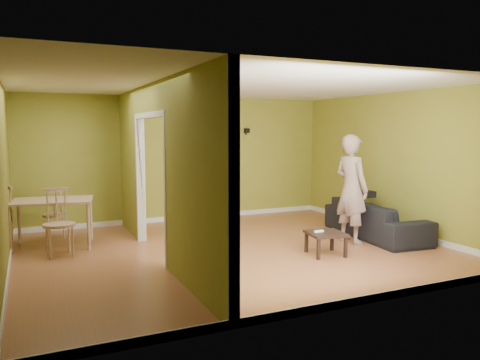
# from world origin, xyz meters

# --- Properties ---
(room_shell) EXTENTS (6.50, 6.50, 6.50)m
(room_shell) POSITION_xyz_m (0.00, 0.00, 1.30)
(room_shell) COLOR #AC5A37
(room_shell) RESTS_ON ground
(partition) EXTENTS (0.22, 5.50, 2.60)m
(partition) POSITION_xyz_m (-1.20, 0.00, 1.30)
(partition) COLOR olive
(partition) RESTS_ON ground
(wall_speaker) EXTENTS (0.10, 0.10, 0.10)m
(wall_speaker) POSITION_xyz_m (1.50, 2.69, 1.90)
(wall_speaker) COLOR black
(wall_speaker) RESTS_ON room_shell
(sofa) EXTENTS (2.29, 1.16, 0.84)m
(sofa) POSITION_xyz_m (2.70, -0.20, 0.42)
(sofa) COLOR #252528
(sofa) RESTS_ON ground
(person) EXTENTS (0.86, 0.72, 2.16)m
(person) POSITION_xyz_m (2.02, -0.35, 1.08)
(person) COLOR slate
(person) RESTS_ON ground
(bookshelf) EXTENTS (0.86, 0.38, 2.04)m
(bookshelf) POSITION_xyz_m (0.57, 2.61, 1.02)
(bookshelf) COLOR white
(bookshelf) RESTS_ON ground
(paper_box_navy_a) EXTENTS (0.44, 0.29, 0.22)m
(paper_box_navy_a) POSITION_xyz_m (0.60, 2.56, 0.54)
(paper_box_navy_a) COLOR navy
(paper_box_navy_a) RESTS_ON bookshelf
(paper_box_navy_b) EXTENTS (0.43, 0.28, 0.22)m
(paper_box_navy_b) POSITION_xyz_m (0.57, 2.56, 1.34)
(paper_box_navy_b) COLOR #34487D
(paper_box_navy_b) RESTS_ON bookshelf
(paper_box_navy_c) EXTENTS (0.40, 0.26, 0.20)m
(paper_box_navy_c) POSITION_xyz_m (0.56, 2.56, 1.54)
(paper_box_navy_c) COLOR navy
(paper_box_navy_c) RESTS_ON bookshelf
(coffee_table) EXTENTS (0.53, 0.53, 0.36)m
(coffee_table) POSITION_xyz_m (1.16, -0.86, 0.30)
(coffee_table) COLOR #301F1B
(coffee_table) RESTS_ON ground
(game_controller) EXTENTS (0.15, 0.04, 0.03)m
(game_controller) POSITION_xyz_m (1.07, -0.81, 0.37)
(game_controller) COLOR white
(game_controller) RESTS_ON coffee_table
(dining_table) EXTENTS (1.26, 0.84, 0.79)m
(dining_table) POSITION_xyz_m (-2.62, 1.42, 0.71)
(dining_table) COLOR tan
(dining_table) RESTS_ON ground
(chair_near) EXTENTS (0.52, 0.52, 1.03)m
(chair_near) POSITION_xyz_m (-2.56, 0.76, 0.52)
(chair_near) COLOR tan
(chair_near) RESTS_ON ground
(chair_far) EXTENTS (0.43, 0.43, 0.89)m
(chair_far) POSITION_xyz_m (-2.56, 2.05, 0.45)
(chair_far) COLOR tan
(chair_far) RESTS_ON ground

